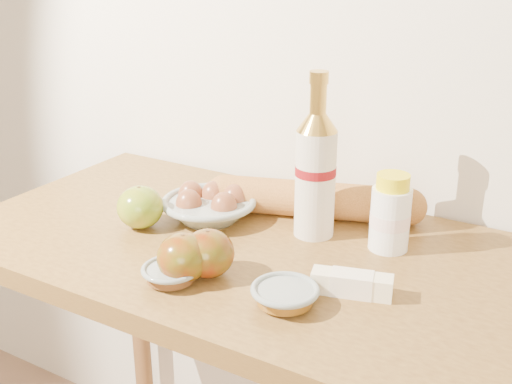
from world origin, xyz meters
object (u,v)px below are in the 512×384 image
(egg_bowl, at_px, (209,205))
(cream_bottle, at_px, (390,215))
(table, at_px, (264,304))
(bourbon_bottle, at_px, (316,171))
(baguette, at_px, (314,199))

(egg_bowl, bearing_deg, cream_bottle, 8.49)
(table, xyz_separation_m, bourbon_bottle, (0.05, 0.10, 0.25))
(bourbon_bottle, height_order, cream_bottle, bourbon_bottle)
(bourbon_bottle, relative_size, baguette, 0.70)
(cream_bottle, xyz_separation_m, egg_bowl, (-0.36, -0.05, -0.04))
(egg_bowl, xyz_separation_m, baguette, (0.18, 0.11, 0.01))
(table, bearing_deg, egg_bowl, 160.24)
(bourbon_bottle, height_order, baguette, bourbon_bottle)
(egg_bowl, distance_m, baguette, 0.21)
(egg_bowl, height_order, baguette, baguette)
(bourbon_bottle, relative_size, egg_bowl, 1.29)
(cream_bottle, bearing_deg, egg_bowl, 167.71)
(baguette, bearing_deg, cream_bottle, -37.21)
(cream_bottle, bearing_deg, table, -171.43)
(table, height_order, cream_bottle, cream_bottle)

